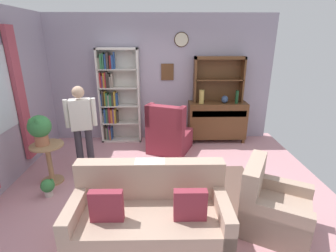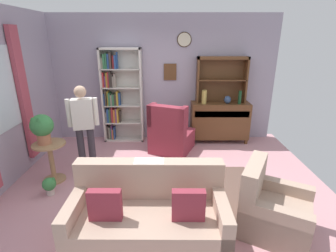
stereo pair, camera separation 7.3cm
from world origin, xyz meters
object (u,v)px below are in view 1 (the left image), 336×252
Objects in this scene: sideboard_hutch at (219,73)px; person_reading at (82,124)px; vase_tall at (202,97)px; wingback_chair at (169,135)px; coffee_table at (169,172)px; book_stack at (177,169)px; armchair_floral at (272,209)px; sideboard at (217,120)px; couch_floral at (150,217)px; vase_round at (225,99)px; potted_plant_small at (48,187)px; plant_stand at (49,159)px; bottle_wine at (237,97)px; bookshelf at (116,96)px; potted_plant_large at (39,128)px.

person_reading is at bearing -150.16° from sideboard_hutch.
wingback_chair is (-0.74, -0.51, -0.69)m from vase_tall.
sideboard_hutch is 2.78m from coffee_table.
armchair_floral is at bearing -32.38° from book_stack.
couch_floral is at bearing -114.75° from sideboard.
vase_round reaches higher than potted_plant_small.
couch_floral is 2.16m from plant_stand.
sideboard is at bearing 167.11° from bottle_wine.
wingback_chair reaches higher than sideboard.
bookshelf is 2.66m from book_stack.
sideboard is 1.24× the size of wingback_chair.
sideboard_hutch is 0.61× the size of couch_floral.
person_reading is at bearing -151.73° from wingback_chair.
potted_plant_large is (-3.18, -1.86, -0.60)m from sideboard_hutch.
person_reading is (0.55, 0.35, -0.06)m from potted_plant_large.
potted_plant_small is (-0.71, -2.24, -0.89)m from bookshelf.
plant_stand is 0.55m from potted_plant_large.
coffee_table is (0.25, 0.95, 0.04)m from couch_floral.
vase_round is at bearing 22.67° from wingback_chair.
bottle_wine is at bearing -12.89° from sideboard.
couch_floral is at bearing -53.66° from person_reading.
sideboard_hutch is 3.92× the size of potted_plant_small.
armchair_floral is at bearing -88.02° from sideboard.
plant_stand is at bearing -152.72° from vase_round.
bookshelf reaches higher than wingback_chair.
vase_tall is at bearing 38.48° from potted_plant_small.
armchair_floral is at bearing -90.58° from vase_round.
potted_plant_large reaches higher than plant_stand.
plant_stand is at bearing -145.02° from person_reading.
plant_stand is (-1.71, 1.32, 0.11)m from couch_floral.
person_reading is (-1.22, 1.66, 0.59)m from couch_floral.
vase_tall is 0.52m from vase_round.
person_reading is (-2.63, -1.40, 0.40)m from sideboard.
armchair_floral reaches higher than potted_plant_small.
potted_plant_large is (-2.79, -1.67, -0.11)m from vase_tall.
person_reading is at bearing 150.97° from armchair_floral.
bookshelf reaches higher than vase_round.
sideboard_hutch reaches higher than potted_plant_small.
couch_floral is 2.26× the size of coffee_table.
sideboard is 2.43m from book_stack.
coffee_table is (-1.26, 0.81, 0.06)m from armchair_floral.
person_reading reaches higher than book_stack.
vase_round is at bearing 27.28° from plant_stand.
book_stack is (2.07, -0.45, 0.03)m from plant_stand.
sideboard_hutch reaches higher than vase_round.
bottle_wine is 0.28× the size of armchair_floral.
potted_plant_large is 2.44× the size of book_stack.
armchair_floral is (-0.03, -2.85, -0.72)m from vase_round.
vase_round is at bearing 33.72° from potted_plant_small.
sideboard is 3.72m from potted_plant_small.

